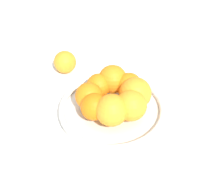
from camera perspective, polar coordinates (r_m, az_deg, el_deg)
ground_plane at (r=0.84m, az=0.00°, el=-3.61°), size 4.00×4.00×0.00m
fruit_bowl at (r=0.82m, az=0.00°, el=-2.77°), size 0.28×0.28×0.03m
orange_pile at (r=0.78m, az=0.54°, el=-0.10°), size 0.19×0.19×0.08m
stray_orange at (r=0.97m, az=-8.59°, el=5.99°), size 0.07×0.07×0.07m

